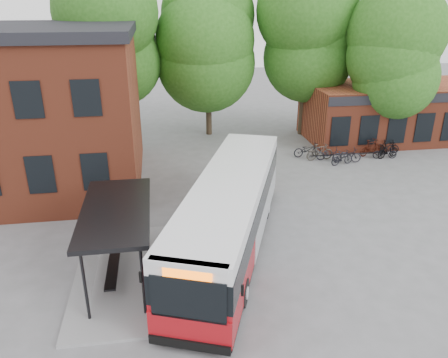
{
  "coord_description": "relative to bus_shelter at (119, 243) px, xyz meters",
  "views": [
    {
      "loc": [
        -2.79,
        -15.26,
        9.81
      ],
      "look_at": [
        0.04,
        3.17,
        2.0
      ],
      "focal_mm": 35.0,
      "sensor_mm": 36.0,
      "label": 1
    }
  ],
  "objects": [
    {
      "name": "bicycle_4",
      "position": [
        13.41,
        10.43,
        -0.96
      ],
      "size": [
        1.91,
        0.87,
        0.97
      ],
      "primitive_type": "imported",
      "rotation": [
        0.0,
        0.0,
        1.45
      ],
      "color": "#232229",
      "rests_on": "ground"
    },
    {
      "name": "bicycle_2",
      "position": [
        12.46,
        10.94,
        -1.02
      ],
      "size": [
        1.72,
        1.05,
        0.85
      ],
      "primitive_type": "imported",
      "rotation": [
        0.0,
        0.0,
        1.25
      ],
      "color": "black",
      "rests_on": "ground"
    },
    {
      "name": "tree_3",
      "position": [
        17.5,
        13.0,
        3.19
      ],
      "size": [
        7.04,
        7.04,
        9.28
      ],
      "primitive_type": null,
      "color": "#245917",
      "rests_on": "ground"
    },
    {
      "name": "shop_row",
      "position": [
        19.5,
        15.0,
        0.55
      ],
      "size": [
        14.0,
        6.2,
        4.0
      ],
      "primitive_type": null,
      "color": "brown",
      "rests_on": "ground"
    },
    {
      "name": "tree_1",
      "position": [
        5.5,
        18.0,
        3.75
      ],
      "size": [
        7.92,
        7.92,
        10.4
      ],
      "primitive_type": null,
      "color": "#245917",
      "rests_on": "ground"
    },
    {
      "name": "bike_rail",
      "position": [
        13.78,
        11.0,
        -1.26
      ],
      "size": [
        5.2,
        0.1,
        0.38
      ],
      "primitive_type": null,
      "color": "black",
      "rests_on": "ground"
    },
    {
      "name": "ground",
      "position": [
        4.5,
        1.0,
        -1.45
      ],
      "size": [
        100.0,
        100.0,
        0.0
      ],
      "primitive_type": "plane",
      "color": "slate"
    },
    {
      "name": "bicycle_5",
      "position": [
        15.52,
        11.47,
        -0.89
      ],
      "size": [
        1.92,
        1.17,
        1.11
      ],
      "primitive_type": "imported",
      "rotation": [
        0.0,
        0.0,
        1.95
      ],
      "color": "#3A1209",
      "rests_on": "ground"
    },
    {
      "name": "bicycle_0",
      "position": [
        11.29,
        11.84,
        -0.96
      ],
      "size": [
        1.89,
        0.72,
        0.98
      ],
      "primitive_type": "imported",
      "rotation": [
        0.0,
        0.0,
        1.61
      ],
      "color": "black",
      "rests_on": "ground"
    },
    {
      "name": "city_bus",
      "position": [
        4.37,
        1.43,
        0.12
      ],
      "size": [
        6.83,
        12.51,
        3.14
      ],
      "primitive_type": null,
      "rotation": [
        0.0,
        0.0,
        -0.36
      ],
      "color": "#A00E15",
      "rests_on": "ground"
    },
    {
      "name": "bicycle_1",
      "position": [
        11.87,
        11.11,
        -0.9
      ],
      "size": [
        1.88,
        0.72,
        1.1
      ],
      "primitive_type": "imported",
      "rotation": [
        0.0,
        0.0,
        1.68
      ],
      "color": "#3D3933",
      "rests_on": "ground"
    },
    {
      "name": "bicycle_6",
      "position": [
        16.19,
        10.75,
        -1.03
      ],
      "size": [
        1.64,
        0.73,
        0.83
      ],
      "primitive_type": "imported",
      "rotation": [
        0.0,
        0.0,
        1.46
      ],
      "color": "black",
      "rests_on": "ground"
    },
    {
      "name": "bus_shelter",
      "position": [
        0.0,
        0.0,
        0.0
      ],
      "size": [
        3.6,
        7.0,
        2.9
      ],
      "primitive_type": null,
      "color": "black",
      "rests_on": "ground"
    },
    {
      "name": "bicycle_extra_0",
      "position": [
        16.93,
        11.8,
        -1.0
      ],
      "size": [
        1.56,
        0.89,
        0.9
      ],
      "primitive_type": "imported",
      "rotation": [
        0.0,
        0.0,
        1.24
      ],
      "color": "black",
      "rests_on": "ground"
    },
    {
      "name": "bicycle_7",
      "position": [
        16.43,
        10.83,
        -0.94
      ],
      "size": [
        1.78,
        0.97,
        1.03
      ],
      "primitive_type": "imported",
      "rotation": [
        0.0,
        0.0,
        1.87
      ],
      "color": "black",
      "rests_on": "ground"
    },
    {
      "name": "tree_2",
      "position": [
        12.5,
        17.0,
        4.05
      ],
      "size": [
        7.92,
        7.92,
        11.0
      ],
      "primitive_type": null,
      "color": "#245917",
      "rests_on": "ground"
    },
    {
      "name": "bicycle_3",
      "position": [
        12.96,
        10.06,
        -0.97
      ],
      "size": [
        1.66,
        0.84,
        0.96
      ],
      "primitive_type": "imported",
      "rotation": [
        0.0,
        0.0,
        1.82
      ],
      "color": "black",
      "rests_on": "ground"
    },
    {
      "name": "tree_0",
      "position": [
        -1.5,
        17.0,
        4.05
      ],
      "size": [
        7.92,
        7.92,
        11.0
      ],
      "primitive_type": null,
      "color": "#245917",
      "rests_on": "ground"
    }
  ]
}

